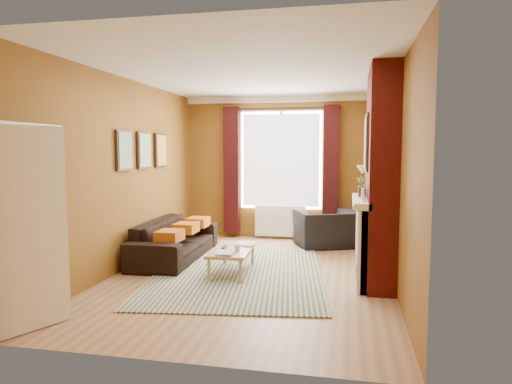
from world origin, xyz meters
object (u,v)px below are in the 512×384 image
wicker_stool (317,236)px  floor_lamp (362,183)px  sofa (175,239)px  coffee_table (232,251)px  armchair (325,229)px

wicker_stool → floor_lamp: bearing=7.5°
sofa → floor_lamp: (2.97, 1.44, 0.86)m
sofa → wicker_stool: size_ratio=5.21×
sofa → coffee_table: size_ratio=1.95×
coffee_table → floor_lamp: bearing=46.0°
wicker_stool → sofa: bearing=-148.6°
floor_lamp → wicker_stool: bearing=-172.5°
sofa → floor_lamp: floor_lamp is taller
armchair → sofa: bearing=8.7°
coffee_table → wicker_stool: size_ratio=2.67×
sofa → armchair: 2.72m
coffee_table → floor_lamp: (1.85, 2.11, 0.85)m
sofa → coffee_table: (1.12, -0.67, 0.01)m
armchair → coffee_table: 2.39m
armchair → floor_lamp: (0.63, 0.05, 0.84)m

